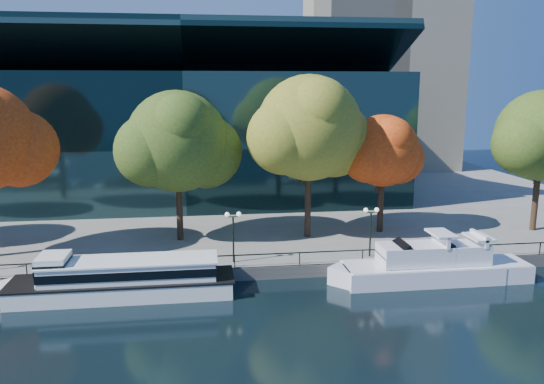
{
  "coord_description": "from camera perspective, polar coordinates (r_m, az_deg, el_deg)",
  "views": [
    {
      "loc": [
        -2.24,
        -35.07,
        14.54
      ],
      "look_at": [
        3.49,
        8.0,
        5.8
      ],
      "focal_mm": 35.0,
      "sensor_mm": 36.0,
      "label": 1
    }
  ],
  "objects": [
    {
      "name": "lamp_2",
      "position": [
        43.03,
        10.59,
        -3.03
      ],
      "size": [
        1.26,
        0.36,
        4.03
      ],
      "color": "black",
      "rests_on": "promenade"
    },
    {
      "name": "tree_2",
      "position": [
        46.7,
        -9.94,
        5.14
      ],
      "size": [
        11.02,
        9.03,
        13.21
      ],
      "color": "black",
      "rests_on": "promenade"
    },
    {
      "name": "tree_5",
      "position": [
        55.23,
        27.19,
        5.23
      ],
      "size": [
        10.51,
        8.62,
        13.21
      ],
      "color": "black",
      "rests_on": "promenade"
    },
    {
      "name": "cruiser_far",
      "position": [
        42.86,
        19.21,
        -7.47
      ],
      "size": [
        11.23,
        3.11,
        3.67
      ],
      "color": "white",
      "rests_on": "ground"
    },
    {
      "name": "lamp_1",
      "position": [
        41.01,
        -4.2,
        -3.58
      ],
      "size": [
        1.26,
        0.36,
        4.03
      ],
      "color": "black",
      "rests_on": "promenade"
    },
    {
      "name": "promenade",
      "position": [
        72.84,
        -5.67,
        0.2
      ],
      "size": [
        90.0,
        67.08,
        1.0
      ],
      "color": "slate",
      "rests_on": "ground"
    },
    {
      "name": "railing",
      "position": [
        40.4,
        -4.05,
        -6.83
      ],
      "size": [
        88.2,
        0.08,
        0.99
      ],
      "color": "black",
      "rests_on": "promenade"
    },
    {
      "name": "cruiser_near",
      "position": [
        41.59,
        15.11,
        -7.78
      ],
      "size": [
        13.08,
        3.37,
        3.79
      ],
      "color": "white",
      "rests_on": "ground"
    },
    {
      "name": "ground",
      "position": [
        38.03,
        -3.69,
        -11.13
      ],
      "size": [
        160.0,
        160.0,
        0.0
      ],
      "primitive_type": "plane",
      "color": "black",
      "rests_on": "ground"
    },
    {
      "name": "tree_3",
      "position": [
        46.98,
        4.22,
        6.64
      ],
      "size": [
        11.64,
        9.55,
        14.55
      ],
      "color": "black",
      "rests_on": "promenade"
    },
    {
      "name": "convention_building",
      "position": [
        67.15,
        -9.1,
        6.07
      ],
      "size": [
        50.0,
        24.57,
        21.43
      ],
      "color": "black",
      "rests_on": "ground"
    },
    {
      "name": "tour_boat",
      "position": [
        39.03,
        -16.33,
        -8.84
      ],
      "size": [
        16.85,
        3.76,
        3.2
      ],
      "color": "white",
      "rests_on": "ground"
    },
    {
      "name": "tree_4",
      "position": [
        49.82,
        11.99,
        4.19
      ],
      "size": [
        8.29,
        6.8,
        11.0
      ],
      "color": "black",
      "rests_on": "promenade"
    }
  ]
}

